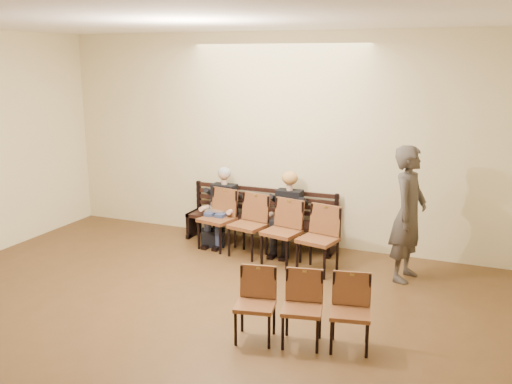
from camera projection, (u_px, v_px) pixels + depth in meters
room_walls at (127, 116)px, 5.52m from camera, size 8.02×10.01×3.51m
bench at (260, 232)px, 9.60m from camera, size 2.60×0.90×0.45m
seated_man at (222, 207)px, 9.64m from camera, size 0.51×0.71×1.23m
seated_woman at (287, 215)px, 9.20m from camera, size 0.52×0.71×1.20m
laptop at (216, 212)px, 9.53m from camera, size 0.36×0.31×0.23m
water_bottle at (288, 221)px, 8.97m from camera, size 0.09×0.09×0.24m
bag at (213, 238)px, 9.54m from camera, size 0.46×0.39×0.28m
passerby at (409, 204)px, 7.91m from camera, size 0.67×0.89×2.21m
chair_row_front at (264, 229)px, 8.82m from camera, size 2.45×1.02×0.98m
chair_row_back at (302, 310)px, 6.21m from camera, size 1.53×0.74×0.82m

